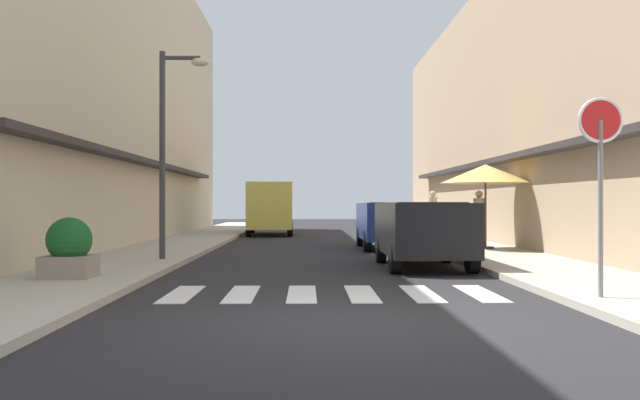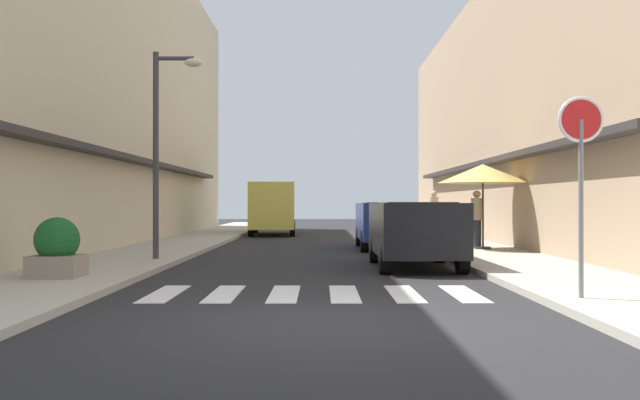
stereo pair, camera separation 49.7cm
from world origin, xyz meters
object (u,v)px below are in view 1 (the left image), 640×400
Objects in this scene: cafe_umbrella at (485,174)px; street_lamp at (171,131)px; parked_car_near at (423,227)px; delivery_van at (270,204)px; round_street_sign at (600,144)px; pedestrian_walking_far at (433,213)px; parked_car_mid at (389,220)px; pedestrian_walking_near at (479,218)px; planter_corner at (69,249)px.

street_lamp is at bearing -156.22° from cafe_umbrella.
delivery_van is (-4.26, 16.77, 0.48)m from parked_car_near.
street_lamp is (-1.58, -15.64, 1.76)m from delivery_van.
street_lamp is (-7.38, 7.10, 0.88)m from round_street_sign.
street_lamp is 13.54m from pedestrian_walking_far.
parked_car_mid is 2.64× the size of pedestrian_walking_near.
parked_car_mid is 2.49× the size of pedestrian_walking_far.
cafe_umbrella is (2.62, -1.80, 1.37)m from parked_car_mid.
parked_car_mid is 0.82× the size of delivery_van.
parked_car_mid is at bearing -67.17° from delivery_van.
delivery_van is 15.82m from street_lamp.
parked_car_near is at bearing -118.33° from cafe_umbrella.
parked_car_near is 6.66m from parked_car_mid.
round_street_sign is at bearing -83.02° from parked_car_mid.
cafe_umbrella is at bearing 23.78° from street_lamp.
round_street_sign reaches higher than pedestrian_walking_near.
parked_car_mid reaches higher than planter_corner.
planter_corner is 0.60× the size of pedestrian_walking_far.
planter_corner is at bearing -87.71° from pedestrian_walking_near.
planter_corner is (-9.47, -7.96, -1.67)m from cafe_umbrella.
pedestrian_walking_near is (0.99, 11.26, -1.27)m from round_street_sign.
delivery_van is 1.11× the size of street_lamp.
planter_corner is at bearing -97.42° from delivery_van.
delivery_van is 3.20× the size of pedestrian_walking_near.
pedestrian_walking_far is at bearing -37.39° from delivery_van.
round_street_sign is 1.66× the size of pedestrian_walking_near.
planter_corner is 17.46m from pedestrian_walking_far.
street_lamp reaches higher than planter_corner.
cafe_umbrella is (1.07, 10.83, 0.01)m from round_street_sign.
pedestrian_walking_far is (2.29, 5.11, 0.15)m from parked_car_mid.
pedestrian_walking_near is at bearing 84.97° from round_street_sign.
cafe_umbrella is 1.35m from pedestrian_walking_near.
parked_car_near and parked_car_mid have the same top height.
pedestrian_walking_near is (-0.08, 0.43, -1.27)m from cafe_umbrella.
cafe_umbrella is 2.45× the size of planter_corner.
planter_corner is (-8.39, 2.87, -1.67)m from round_street_sign.
cafe_umbrella is at bearing -34.54° from parked_car_mid.
parked_car_near is 0.85× the size of street_lamp.
pedestrian_walking_near is at bearing 26.39° from street_lamp.
delivery_van is 23.49m from round_street_sign.
pedestrian_walking_near reaches higher than parked_car_near.
planter_corner is at bearing 161.15° from round_street_sign.
parked_car_mid is at bearing 43.45° from street_lamp.
delivery_van reaches higher than parked_car_mid.
cafe_umbrella reaches higher than pedestrian_walking_near.
planter_corner is 12.60m from pedestrian_walking_near.
delivery_van is 5.08× the size of planter_corner.
pedestrian_walking_far is at bearing 142.64° from pedestrian_walking_near.
street_lamp reaches higher than delivery_van.
pedestrian_walking_near is 6.48m from pedestrian_walking_far.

